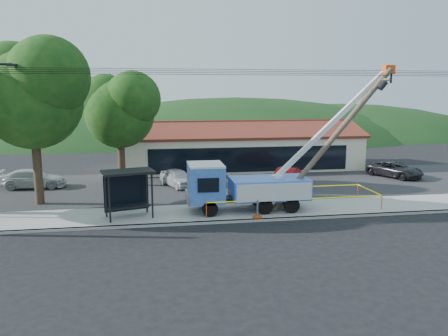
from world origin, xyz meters
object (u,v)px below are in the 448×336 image
leaning_pole (337,133)px  car_white (34,189)px  car_silver (178,187)px  bus_shelter (128,183)px  utility_truck (246,184)px  car_dark (394,178)px  car_red (285,187)px

leaning_pole → car_white: size_ratio=1.81×
car_silver → bus_shelter: bearing=-135.4°
utility_truck → bus_shelter: size_ratio=3.99×
car_silver → car_dark: size_ratio=0.83×
leaning_pole → bus_shelter: leaning_pole is taller
utility_truck → car_dark: bearing=29.7°
utility_truck → car_dark: 17.33m
utility_truck → bus_shelter: bearing=-177.5°
leaning_pole → car_dark: bearing=43.8°
utility_truck → car_silver: (-3.74, 7.81, -1.77)m
car_white → car_dark: size_ratio=1.01×
leaning_pole → car_silver: bearing=138.5°
utility_truck → car_silver: utility_truck is taller
car_silver → leaning_pole: bearing=-64.5°
utility_truck → bus_shelter: utility_truck is taller
utility_truck → car_dark: size_ratio=2.67×
car_red → car_white: 19.49m
car_white → car_dark: (29.72, -0.51, 0.00)m
utility_truck → car_dark: utility_truck is taller
car_silver → car_dark: bearing=-20.8°
leaning_pole → utility_truck: bearing=175.5°
car_silver → car_red: (8.32, -1.29, 0.00)m
car_white → leaning_pole: bearing=-115.4°
car_dark → car_white: bearing=151.6°
leaning_pole → car_silver: (-9.34, 8.26, -4.87)m
bus_shelter → leaning_pole: bearing=-15.4°
car_silver → car_dark: (18.71, 0.73, 0.00)m
car_red → car_white: size_ratio=0.87×
bus_shelter → car_red: (11.66, 6.83, -2.19)m
bus_shelter → car_red: size_ratio=0.76×
utility_truck → leaning_pole: size_ratio=1.46×
bus_shelter → car_white: (-7.67, 9.37, -2.19)m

